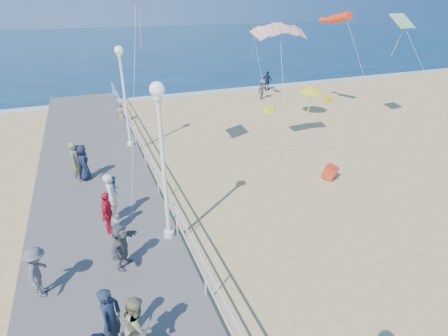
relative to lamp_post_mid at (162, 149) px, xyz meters
name	(u,v)px	position (x,y,z in m)	size (l,w,h in m)	color
ground	(300,214)	(5.35, 0.00, -3.66)	(160.00, 160.00, 0.00)	#E4BE77
ocean	(116,43)	(5.35, 65.00, -3.65)	(160.00, 90.00, 0.05)	#0C2B4C
surf_line	(173,96)	(5.35, 20.50, -3.63)	(160.00, 1.20, 0.04)	white
boardwalk	(106,256)	(-2.15, 0.00, -3.46)	(5.00, 44.00, 0.40)	slate
railing	(176,213)	(0.30, 0.00, -2.41)	(0.05, 42.00, 0.55)	white
lamp_post_mid	(162,149)	(0.00, 0.00, 0.00)	(0.44, 0.44, 5.32)	white
lamp_post_far	(123,87)	(0.00, 9.00, 0.00)	(0.44, 0.44, 5.32)	white
woman_holding_toddler	(112,197)	(-1.62, 1.77, -2.33)	(0.68, 0.45, 1.86)	silver
toddler_held	(115,187)	(-1.47, 1.92, -2.00)	(0.40, 0.31, 0.83)	#3682CD
spectator_0	(111,320)	(-2.19, -3.72, -2.39)	(0.64, 0.42, 1.75)	#1B283C
spectator_1	(138,326)	(-1.65, -4.09, -2.42)	(0.82, 0.64, 1.68)	gray
spectator_2	(38,272)	(-3.87, -1.28, -2.48)	(1.01, 0.58, 1.56)	#5C5C61
spectator_3	(108,213)	(-1.86, 0.99, -2.47)	(0.93, 0.39, 1.58)	red
spectator_4	(83,162)	(-2.51, 5.58, -2.42)	(0.82, 0.53, 1.67)	#1B243D
spectator_5	(122,246)	(-1.64, -0.96, -2.50)	(1.42, 0.45, 1.53)	#5D5E63
spectator_6	(77,162)	(-2.75, 5.49, -2.33)	(0.68, 0.45, 1.86)	#7C7955
beach_walker_a	(263,90)	(12.18, 16.43, -2.80)	(1.11, 0.64, 1.71)	#505054
beach_walker_b	(267,81)	(14.19, 19.30, -2.78)	(1.03, 0.43, 1.76)	#191938
beach_walker_c	(121,112)	(0.19, 14.62, -2.91)	(0.73, 0.48, 1.50)	#817859
box_kite	(330,173)	(8.33, 2.04, -3.36)	(0.55, 0.55, 0.60)	red
beach_umbrella	(311,89)	(13.30, 11.20, -1.75)	(1.90, 1.90, 2.14)	white
beach_chair_left	(269,110)	(10.91, 12.90, -3.46)	(0.55, 0.55, 0.40)	#F7FF1A
beach_chair_right	(328,100)	(16.90, 13.60, -3.46)	(0.55, 0.55, 0.40)	gold
kite_parafoil	(281,28)	(6.94, 5.18, 2.94)	(2.75, 0.90, 0.30)	#E7491B
kite_windsock	(340,18)	(14.68, 10.71, 3.00)	(0.56, 0.56, 2.61)	#FF3315
kite_diamond_multi	(402,21)	(16.08, 6.84, 2.99)	(1.28, 1.28, 0.02)	#1B8AED
kite_diamond_green	(253,30)	(10.52, 15.30, 2.09)	(1.22, 1.22, 0.02)	green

